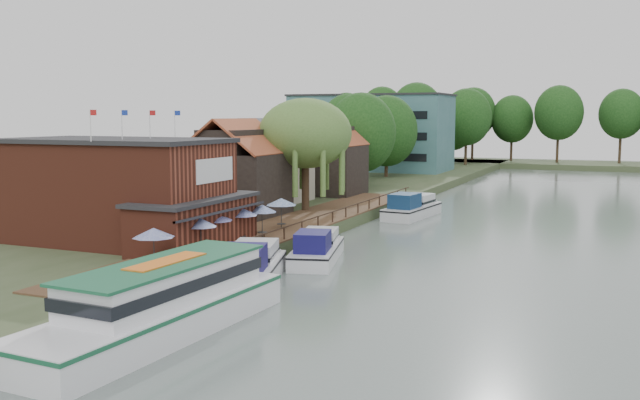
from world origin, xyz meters
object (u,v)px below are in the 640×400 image
at_px(pub, 138,191).
at_px(cruiser_1, 317,244).
at_px(umbrella_0, 154,248).
at_px(umbrella_4, 262,221).
at_px(cruiser_0, 249,262).
at_px(tour_boat, 156,300).
at_px(cottage_b, 259,160).
at_px(cottage_c, 329,157).
at_px(umbrella_5, 281,213).
at_px(willow, 305,155).
at_px(umbrella_1, 201,237).
at_px(cruiser_2, 412,204).
at_px(swan, 231,301).
at_px(cottage_a, 236,168).
at_px(umbrella_3, 241,225).
at_px(umbrella_2, 215,230).
at_px(hotel_block, 371,132).

bearing_deg(pub, cruiser_1, 18.08).
distance_m(umbrella_0, umbrella_4, 11.91).
distance_m(cruiser_0, tour_boat, 10.42).
distance_m(cottage_b, cottage_c, 9.85).
distance_m(cottage_c, umbrella_5, 25.74).
relative_size(willow, umbrella_1, 4.39).
distance_m(cruiser_2, swan, 35.15).
height_order(cruiser_2, swan, cruiser_2).
bearing_deg(tour_boat, cruiser_0, 98.66).
relative_size(cottage_a, cruiser_0, 0.81).
bearing_deg(pub, tour_boat, -50.22).
height_order(willow, cruiser_1, willow).
bearing_deg(cottage_a, umbrella_1, -66.49).
relative_size(willow, cruiser_2, 1.02).
bearing_deg(cottage_a, umbrella_0, -71.60).
bearing_deg(umbrella_0, umbrella_1, 85.70).
relative_size(pub, cruiser_0, 1.89).
bearing_deg(umbrella_3, umbrella_1, -87.59).
height_order(umbrella_2, cruiser_0, umbrella_2).
relative_size(umbrella_4, swan, 5.40).
height_order(umbrella_1, cruiser_0, umbrella_1).
xyz_separation_m(willow, cruiser_2, (8.29, 6.75, -4.97)).
bearing_deg(cruiser_0, swan, -90.29).
distance_m(willow, cruiser_2, 11.79).
height_order(cruiser_1, cruiser_2, cruiser_2).
bearing_deg(cottage_c, umbrella_2, -79.95).
bearing_deg(umbrella_3, umbrella_0, -90.58).
xyz_separation_m(cottage_a, willow, (4.50, 5.00, 0.96)).
bearing_deg(pub, umbrella_0, -47.36).
relative_size(umbrella_2, tour_boat, 0.16).
relative_size(umbrella_0, umbrella_2, 1.01).
distance_m(cottage_a, umbrella_5, 9.81).
relative_size(umbrella_0, umbrella_1, 1.02).
height_order(cottage_b, cruiser_2, cottage_b).
bearing_deg(pub, hotel_block, 96.43).
relative_size(cottage_b, cruiser_2, 0.94).
relative_size(hotel_block, cruiser_1, 2.66).
bearing_deg(cottage_b, umbrella_4, -61.32).
height_order(hotel_block, umbrella_3, hotel_block).
xyz_separation_m(pub, umbrella_2, (5.99, 0.18, -2.36)).
xyz_separation_m(hotel_block, umbrella_4, (14.88, -65.89, -4.86)).
bearing_deg(cottage_b, umbrella_0, -72.13).
relative_size(willow, tour_boat, 0.68).
bearing_deg(cottage_c, cruiser_2, -31.59).
bearing_deg(cottage_c, umbrella_3, -78.42).
bearing_deg(cruiser_2, umbrella_3, -97.67).
xyz_separation_m(cottage_b, cruiser_2, (15.79, 1.75, -4.00)).
xyz_separation_m(hotel_block, umbrella_5, (14.36, -61.76, -4.86)).
bearing_deg(umbrella_0, umbrella_5, 89.58).
bearing_deg(umbrella_5, umbrella_1, -88.96).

